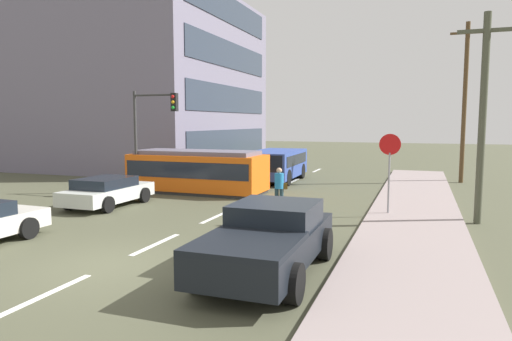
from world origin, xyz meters
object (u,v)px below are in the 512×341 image
(streetcar_tram, at_px, (198,171))
(pedestrian_crossing, at_px, (279,186))
(traffic_light_mast, at_px, (152,123))
(utility_pole_mid, at_px, (465,100))
(parked_sedan_mid, at_px, (107,191))
(city_bus, at_px, (276,164))
(parked_sedan_far, at_px, (203,170))
(pickup_truck_parked, at_px, (269,239))
(utility_pole_near, at_px, (483,115))
(stop_sign, at_px, (390,157))
(parked_sedan_furthest, at_px, (243,161))

(streetcar_tram, height_order, pedestrian_crossing, streetcar_tram)
(traffic_light_mast, xyz_separation_m, utility_pole_mid, (14.28, 9.46, 1.24))
(parked_sedan_mid, bearing_deg, traffic_light_mast, 90.67)
(streetcar_tram, xyz_separation_m, city_bus, (2.32, 5.41, -0.05))
(pedestrian_crossing, height_order, traffic_light_mast, traffic_light_mast)
(parked_sedan_far, bearing_deg, pedestrian_crossing, -45.78)
(pickup_truck_parked, bearing_deg, city_bus, 106.87)
(pedestrian_crossing, bearing_deg, city_bus, 108.33)
(streetcar_tram, height_order, city_bus, streetcar_tram)
(streetcar_tram, relative_size, utility_pole_near, 0.95)
(pedestrian_crossing, relative_size, parked_sedan_far, 0.36)
(utility_pole_mid, bearing_deg, pedestrian_crossing, -122.99)
(parked_sedan_mid, height_order, utility_pole_near, utility_pole_near)
(pickup_truck_parked, bearing_deg, traffic_light_mast, 134.11)
(utility_pole_near, relative_size, utility_pole_mid, 0.78)
(stop_sign, xyz_separation_m, utility_pole_mid, (3.25, 11.21, 2.46))
(parked_sedan_furthest, bearing_deg, city_bus, -52.10)
(city_bus, xyz_separation_m, parked_sedan_far, (-3.98, -1.45, -0.40))
(city_bus, bearing_deg, traffic_light_mast, -122.49)
(parked_sedan_mid, height_order, parked_sedan_far, same)
(parked_sedan_far, distance_m, utility_pole_near, 15.76)
(pedestrian_crossing, height_order, pickup_truck_parked, pedestrian_crossing)
(city_bus, height_order, pickup_truck_parked, city_bus)
(parked_sedan_far, bearing_deg, city_bus, 19.97)
(city_bus, xyz_separation_m, utility_pole_mid, (10.14, 2.95, 3.63))
(pickup_truck_parked, bearing_deg, parked_sedan_far, 121.51)
(parked_sedan_far, distance_m, stop_sign, 12.92)
(pedestrian_crossing, xyz_separation_m, pickup_truck_parked, (1.98, -7.32, -0.15))
(city_bus, xyz_separation_m, parked_sedan_furthest, (-4.16, 5.35, -0.40))
(parked_sedan_mid, height_order, traffic_light_mast, traffic_light_mast)
(stop_sign, bearing_deg, parked_sedan_far, 147.92)
(streetcar_tram, bearing_deg, utility_pole_near, -13.87)
(stop_sign, relative_size, utility_pole_mid, 0.32)
(parked_sedan_far, bearing_deg, parked_sedan_furthest, 91.56)
(parked_sedan_mid, height_order, utility_pole_mid, utility_pole_mid)
(streetcar_tram, relative_size, city_bus, 1.20)
(parked_sedan_mid, height_order, stop_sign, stop_sign)
(pickup_truck_parked, bearing_deg, parked_sedan_furthest, 112.98)
(parked_sedan_mid, bearing_deg, stop_sign, 8.94)
(city_bus, height_order, utility_pole_near, utility_pole_near)
(streetcar_tram, relative_size, traffic_light_mast, 1.36)
(pedestrian_crossing, relative_size, pickup_truck_parked, 0.33)
(parked_sedan_far, xyz_separation_m, utility_pole_near, (13.81, -6.96, 3.05))
(stop_sign, distance_m, utility_pole_mid, 11.93)
(parked_sedan_far, height_order, parked_sedan_furthest, same)
(stop_sign, height_order, utility_pole_mid, utility_pole_mid)
(parked_sedan_furthest, distance_m, utility_pole_mid, 15.05)
(city_bus, relative_size, utility_pole_mid, 0.62)
(pedestrian_crossing, bearing_deg, traffic_light_mast, 164.85)
(city_bus, distance_m, utility_pole_near, 13.21)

